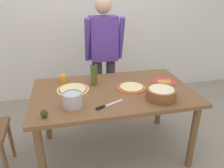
{
  "coord_description": "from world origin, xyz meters",
  "views": [
    {
      "loc": [
        -0.45,
        -1.93,
        1.71
      ],
      "look_at": [
        0.0,
        0.05,
        0.81
      ],
      "focal_mm": 34.88,
      "sensor_mm": 36.0,
      "label": 1
    }
  ],
  "objects_px": {
    "pizza_cooked_on_tray": "(131,87)",
    "steel_pot": "(72,100)",
    "olive_oil_bottle": "(94,75)",
    "pizza_raw_on_board": "(73,89)",
    "avocado": "(44,113)",
    "cup_orange": "(63,79)",
    "popcorn_bowl": "(161,93)",
    "plate_with_slice": "(164,82)",
    "chef_knife": "(107,106)",
    "person_cook": "(104,53)",
    "dining_table": "(113,98)"
  },
  "relations": [
    {
      "from": "pizza_cooked_on_tray",
      "to": "steel_pot",
      "type": "bearing_deg",
      "value": -158.53
    },
    {
      "from": "olive_oil_bottle",
      "to": "pizza_raw_on_board",
      "type": "bearing_deg",
      "value": -156.75
    },
    {
      "from": "olive_oil_bottle",
      "to": "avocado",
      "type": "height_order",
      "value": "olive_oil_bottle"
    },
    {
      "from": "pizza_raw_on_board",
      "to": "steel_pot",
      "type": "relative_size",
      "value": 1.88
    },
    {
      "from": "pizza_cooked_on_tray",
      "to": "avocado",
      "type": "distance_m",
      "value": 0.92
    },
    {
      "from": "pizza_raw_on_board",
      "to": "pizza_cooked_on_tray",
      "type": "distance_m",
      "value": 0.6
    },
    {
      "from": "olive_oil_bottle",
      "to": "cup_orange",
      "type": "height_order",
      "value": "olive_oil_bottle"
    },
    {
      "from": "steel_pot",
      "to": "cup_orange",
      "type": "xyz_separation_m",
      "value": [
        -0.07,
        0.56,
        -0.02
      ]
    },
    {
      "from": "pizza_cooked_on_tray",
      "to": "steel_pot",
      "type": "relative_size",
      "value": 1.66
    },
    {
      "from": "pizza_raw_on_board",
      "to": "popcorn_bowl",
      "type": "bearing_deg",
      "value": -24.76
    },
    {
      "from": "plate_with_slice",
      "to": "avocado",
      "type": "distance_m",
      "value": 1.3
    },
    {
      "from": "pizza_raw_on_board",
      "to": "popcorn_bowl",
      "type": "height_order",
      "value": "popcorn_bowl"
    },
    {
      "from": "plate_with_slice",
      "to": "cup_orange",
      "type": "xyz_separation_m",
      "value": [
        -1.07,
        0.26,
        0.03
      ]
    },
    {
      "from": "pizza_cooked_on_tray",
      "to": "chef_knife",
      "type": "height_order",
      "value": "pizza_cooked_on_tray"
    },
    {
      "from": "popcorn_bowl",
      "to": "chef_knife",
      "type": "distance_m",
      "value": 0.53
    },
    {
      "from": "pizza_raw_on_board",
      "to": "pizza_cooked_on_tray",
      "type": "relative_size",
      "value": 1.13
    },
    {
      "from": "pizza_cooked_on_tray",
      "to": "plate_with_slice",
      "type": "relative_size",
      "value": 1.11
    },
    {
      "from": "cup_orange",
      "to": "olive_oil_bottle",
      "type": "bearing_deg",
      "value": -21.82
    },
    {
      "from": "cup_orange",
      "to": "avocado",
      "type": "xyz_separation_m",
      "value": [
        -0.16,
        -0.68,
        -0.01
      ]
    },
    {
      "from": "person_cook",
      "to": "olive_oil_bottle",
      "type": "bearing_deg",
      "value": -111.12
    },
    {
      "from": "olive_oil_bottle",
      "to": "person_cook",
      "type": "bearing_deg",
      "value": 68.88
    },
    {
      "from": "olive_oil_bottle",
      "to": "avocado",
      "type": "xyz_separation_m",
      "value": [
        -0.49,
        -0.56,
        -0.08
      ]
    },
    {
      "from": "plate_with_slice",
      "to": "popcorn_bowl",
      "type": "height_order",
      "value": "popcorn_bowl"
    },
    {
      "from": "dining_table",
      "to": "cup_orange",
      "type": "distance_m",
      "value": 0.6
    },
    {
      "from": "pizza_cooked_on_tray",
      "to": "chef_knife",
      "type": "distance_m",
      "value": 0.45
    },
    {
      "from": "pizza_cooked_on_tray",
      "to": "olive_oil_bottle",
      "type": "distance_m",
      "value": 0.42
    },
    {
      "from": "popcorn_bowl",
      "to": "cup_orange",
      "type": "relative_size",
      "value": 3.29
    },
    {
      "from": "dining_table",
      "to": "chef_knife",
      "type": "relative_size",
      "value": 5.84
    },
    {
      "from": "popcorn_bowl",
      "to": "avocado",
      "type": "relative_size",
      "value": 4.0
    },
    {
      "from": "dining_table",
      "to": "plate_with_slice",
      "type": "relative_size",
      "value": 6.15
    },
    {
      "from": "steel_pot",
      "to": "avocado",
      "type": "distance_m",
      "value": 0.27
    },
    {
      "from": "avocado",
      "to": "popcorn_bowl",
      "type": "bearing_deg",
      "value": 5.04
    },
    {
      "from": "olive_oil_bottle",
      "to": "avocado",
      "type": "bearing_deg",
      "value": -131.22
    },
    {
      "from": "plate_with_slice",
      "to": "popcorn_bowl",
      "type": "bearing_deg",
      "value": -119.26
    },
    {
      "from": "dining_table",
      "to": "pizza_raw_on_board",
      "type": "bearing_deg",
      "value": 166.52
    },
    {
      "from": "dining_table",
      "to": "chef_knife",
      "type": "height_order",
      "value": "chef_knife"
    },
    {
      "from": "pizza_cooked_on_tray",
      "to": "plate_with_slice",
      "type": "height_order",
      "value": "plate_with_slice"
    },
    {
      "from": "plate_with_slice",
      "to": "chef_knife",
      "type": "relative_size",
      "value": 0.95
    },
    {
      "from": "plate_with_slice",
      "to": "chef_knife",
      "type": "bearing_deg",
      "value": -152.96
    },
    {
      "from": "plate_with_slice",
      "to": "popcorn_bowl",
      "type": "relative_size",
      "value": 0.93
    },
    {
      "from": "steel_pot",
      "to": "dining_table",
      "type": "bearing_deg",
      "value": 29.18
    },
    {
      "from": "dining_table",
      "to": "steel_pot",
      "type": "relative_size",
      "value": 9.22
    },
    {
      "from": "person_cook",
      "to": "olive_oil_bottle",
      "type": "xyz_separation_m",
      "value": [
        -0.22,
        -0.56,
        -0.07
      ]
    },
    {
      "from": "plate_with_slice",
      "to": "dining_table",
      "type": "bearing_deg",
      "value": -173.7
    },
    {
      "from": "popcorn_bowl",
      "to": "cup_orange",
      "type": "bearing_deg",
      "value": 146.06
    },
    {
      "from": "person_cook",
      "to": "chef_knife",
      "type": "height_order",
      "value": "person_cook"
    },
    {
      "from": "popcorn_bowl",
      "to": "steel_pot",
      "type": "height_order",
      "value": "steel_pot"
    },
    {
      "from": "plate_with_slice",
      "to": "olive_oil_bottle",
      "type": "relative_size",
      "value": 1.02
    },
    {
      "from": "dining_table",
      "to": "popcorn_bowl",
      "type": "distance_m",
      "value": 0.5
    },
    {
      "from": "pizza_cooked_on_tray",
      "to": "chef_knife",
      "type": "relative_size",
      "value": 1.05
    }
  ]
}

